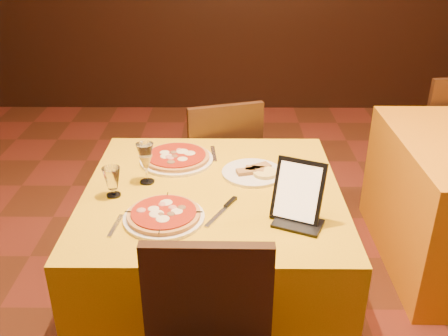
{
  "coord_description": "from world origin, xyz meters",
  "views": [
    {
      "loc": [
        -0.33,
        -1.53,
        1.79
      ],
      "look_at": [
        -0.34,
        0.34,
        0.86
      ],
      "focal_mm": 40.0,
      "sensor_mm": 36.0,
      "label": 1
    }
  ],
  "objects_px": {
    "main_table": "(213,259)",
    "chair_side_far": "(437,134)",
    "wine_glass": "(146,163)",
    "chair_main_far": "(217,167)",
    "tablet": "(298,191)",
    "water_glass": "(112,182)",
    "pizza_far": "(177,158)",
    "pizza_near": "(164,216)"
  },
  "relations": [
    {
      "from": "main_table",
      "to": "chair_side_far",
      "type": "distance_m",
      "value": 2.03
    },
    {
      "from": "chair_side_far",
      "to": "wine_glass",
      "type": "bearing_deg",
      "value": 28.86
    },
    {
      "from": "chair_side_far",
      "to": "chair_main_far",
      "type": "bearing_deg",
      "value": 12.75
    },
    {
      "from": "chair_side_far",
      "to": "tablet",
      "type": "height_order",
      "value": "tablet"
    },
    {
      "from": "chair_main_far",
      "to": "chair_side_far",
      "type": "relative_size",
      "value": 1.0
    },
    {
      "from": "chair_main_far",
      "to": "tablet",
      "type": "bearing_deg",
      "value": 90.95
    },
    {
      "from": "water_glass",
      "to": "wine_glass",
      "type": "bearing_deg",
      "value": 44.1
    },
    {
      "from": "pizza_far",
      "to": "water_glass",
      "type": "bearing_deg",
      "value": -124.78
    },
    {
      "from": "tablet",
      "to": "pizza_far",
      "type": "bearing_deg",
      "value": 159.32
    },
    {
      "from": "chair_side_far",
      "to": "pizza_far",
      "type": "bearing_deg",
      "value": 25.61
    },
    {
      "from": "chair_main_far",
      "to": "pizza_near",
      "type": "distance_m",
      "value": 1.11
    },
    {
      "from": "main_table",
      "to": "pizza_near",
      "type": "xyz_separation_m",
      "value": [
        -0.18,
        -0.25,
        0.39
      ]
    },
    {
      "from": "chair_main_far",
      "to": "water_glass",
      "type": "distance_m",
      "value": 1.03
    },
    {
      "from": "chair_side_far",
      "to": "pizza_far",
      "type": "height_order",
      "value": "chair_side_far"
    },
    {
      "from": "chair_main_far",
      "to": "chair_side_far",
      "type": "bearing_deg",
      "value": -177.78
    },
    {
      "from": "pizza_near",
      "to": "tablet",
      "type": "xyz_separation_m",
      "value": [
        0.51,
        0.01,
        0.1
      ]
    },
    {
      "from": "pizza_far",
      "to": "chair_main_far",
      "type": "bearing_deg",
      "value": 71.37
    },
    {
      "from": "chair_main_far",
      "to": "wine_glass",
      "type": "relative_size",
      "value": 4.79
    },
    {
      "from": "chair_side_far",
      "to": "pizza_near",
      "type": "bearing_deg",
      "value": 36.53
    },
    {
      "from": "chair_main_far",
      "to": "water_glass",
      "type": "xyz_separation_m",
      "value": [
        -0.41,
        -0.87,
        0.36
      ]
    },
    {
      "from": "chair_main_far",
      "to": "wine_glass",
      "type": "height_order",
      "value": "wine_glass"
    },
    {
      "from": "chair_side_far",
      "to": "water_glass",
      "type": "distance_m",
      "value": 2.42
    },
    {
      "from": "pizza_far",
      "to": "tablet",
      "type": "distance_m",
      "value": 0.73
    },
    {
      "from": "chair_main_far",
      "to": "water_glass",
      "type": "height_order",
      "value": "chair_main_far"
    },
    {
      "from": "water_glass",
      "to": "pizza_far",
      "type": "bearing_deg",
      "value": 55.22
    },
    {
      "from": "chair_side_far",
      "to": "water_glass",
      "type": "xyz_separation_m",
      "value": [
        -1.94,
        -1.4,
        0.36
      ]
    },
    {
      "from": "wine_glass",
      "to": "main_table",
      "type": "bearing_deg",
      "value": -10.95
    },
    {
      "from": "pizza_near",
      "to": "tablet",
      "type": "relative_size",
      "value": 1.29
    },
    {
      "from": "chair_side_far",
      "to": "wine_glass",
      "type": "xyz_separation_m",
      "value": [
        -1.82,
        -1.28,
        0.39
      ]
    },
    {
      "from": "chair_side_far",
      "to": "pizza_far",
      "type": "xyz_separation_m",
      "value": [
        -1.71,
        -1.06,
        0.31
      ]
    },
    {
      "from": "main_table",
      "to": "wine_glass",
      "type": "xyz_separation_m",
      "value": [
        -0.29,
        0.06,
        0.47
      ]
    },
    {
      "from": "pizza_far",
      "to": "water_glass",
      "type": "xyz_separation_m",
      "value": [
        -0.23,
        -0.34,
        0.05
      ]
    },
    {
      "from": "pizza_near",
      "to": "pizza_far",
      "type": "bearing_deg",
      "value": 89.94
    },
    {
      "from": "chair_main_far",
      "to": "main_table",
      "type": "bearing_deg",
      "value": 73.2
    },
    {
      "from": "wine_glass",
      "to": "tablet",
      "type": "height_order",
      "value": "tablet"
    },
    {
      "from": "wine_glass",
      "to": "water_glass",
      "type": "bearing_deg",
      "value": -135.9
    },
    {
      "from": "main_table",
      "to": "pizza_near",
      "type": "relative_size",
      "value": 3.48
    },
    {
      "from": "main_table",
      "to": "chair_side_far",
      "type": "relative_size",
      "value": 1.21
    },
    {
      "from": "main_table",
      "to": "water_glass",
      "type": "relative_size",
      "value": 8.46
    },
    {
      "from": "pizza_near",
      "to": "pizza_far",
      "type": "distance_m",
      "value": 0.52
    },
    {
      "from": "pizza_far",
      "to": "pizza_near",
      "type": "bearing_deg",
      "value": -90.06
    },
    {
      "from": "chair_main_far",
      "to": "tablet",
      "type": "relative_size",
      "value": 3.73
    }
  ]
}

